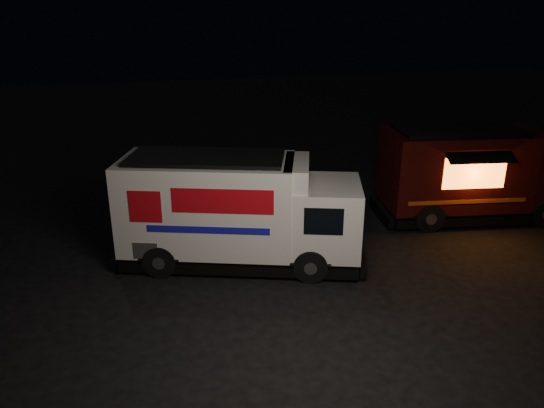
{
  "coord_description": "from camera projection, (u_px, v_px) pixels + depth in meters",
  "views": [
    {
      "loc": [
        -3.18,
        -11.21,
        6.75
      ],
      "look_at": [
        0.46,
        2.0,
        1.57
      ],
      "focal_mm": 35.0,
      "sensor_mm": 36.0,
      "label": 1
    }
  ],
  "objects": [
    {
      "name": "red_truck",
      "position": [
        479.0,
        173.0,
        17.47
      ],
      "size": [
        6.89,
        3.47,
        3.06
      ],
      "primitive_type": null,
      "rotation": [
        0.0,
        0.0,
        -0.17
      ],
      "color": "black",
      "rests_on": "ground"
    },
    {
      "name": "white_truck",
      "position": [
        241.0,
        211.0,
        14.32
      ],
      "size": [
        7.09,
        4.41,
        3.04
      ],
      "primitive_type": null,
      "rotation": [
        0.0,
        0.0,
        -0.34
      ],
      "color": "silver",
      "rests_on": "ground"
    },
    {
      "name": "ground",
      "position": [
        276.0,
        291.0,
        13.29
      ],
      "size": [
        80.0,
        80.0,
        0.0
      ],
      "primitive_type": "plane",
      "color": "black",
      "rests_on": "ground"
    }
  ]
}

